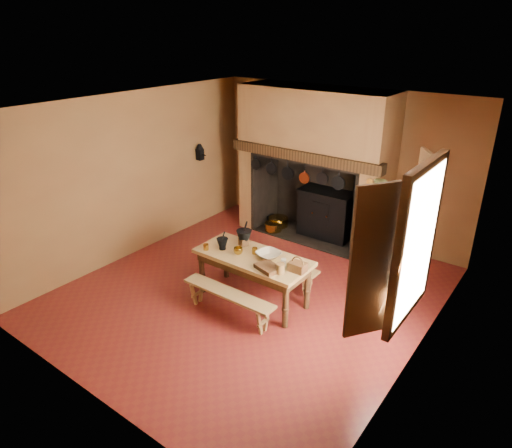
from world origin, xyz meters
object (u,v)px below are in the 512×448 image
Objects in this scene: work_table at (253,263)px; wicker_basket at (298,266)px; bench_front at (228,298)px; coffee_grinder at (244,241)px; mixing_bowl at (269,255)px; iron_range at (327,213)px.

wicker_basket reaches higher than work_table.
bench_front is 7.96× the size of coffee_grinder.
mixing_bowl is at bearing 22.82° from work_table.
coffee_grinder is at bearing 170.50° from wicker_basket.
iron_range reaches higher than coffee_grinder.
bench_front is 0.95m from coffee_grinder.
coffee_grinder is (-0.31, 0.75, 0.50)m from bench_front.
coffee_grinder reaches higher than work_table.
iron_range is 2.56m from mixing_bowl.
wicker_basket is at bearing -9.67° from mixing_bowl.
iron_range is at bearing 110.23° from wicker_basket.
mixing_bowl reaches higher than work_table.
coffee_grinder reaches higher than mixing_bowl.
bench_front is 0.83m from mixing_bowl.
mixing_bowl is (0.21, 0.65, 0.47)m from bench_front.
bench_front is 1.06m from wicker_basket.
work_table is 9.30× the size of coffee_grinder.
bench_front is at bearing -90.00° from work_table.
coffee_grinder is 0.80× the size of wicker_basket.
iron_range reaches higher than bench_front.
wicker_basket reaches higher than bench_front.
bench_front is (0.00, -0.56, -0.31)m from work_table.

